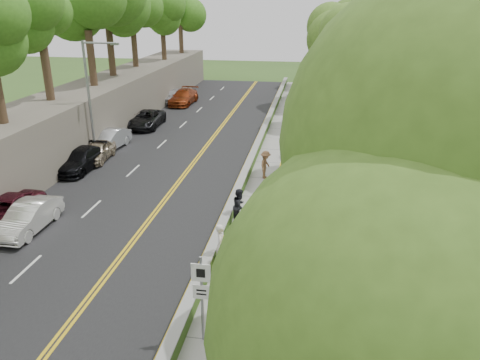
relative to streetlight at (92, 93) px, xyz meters
name	(u,v)px	position (x,y,z in m)	size (l,w,h in m)	color
ground	(195,286)	(10.46, -14.00, -4.64)	(140.00, 140.00, 0.00)	#33511E
road	(173,158)	(5.06, 1.00, -4.62)	(11.20, 66.00, 0.04)	black
sidewalk	(286,164)	(13.01, 1.00, -4.61)	(4.20, 66.00, 0.05)	gray
jersey_barrier	(253,158)	(10.71, 1.00, -4.34)	(0.42, 66.00, 0.60)	#7DE42A
rock_embankment	(62,126)	(-3.04, 1.00, -2.64)	(5.00, 66.00, 4.00)	#595147
chainlink_fence	(318,151)	(15.11, 1.00, -3.64)	(0.04, 66.00, 2.00)	slate
trees_fenceside	(363,60)	(17.46, 1.00, 2.36)	(7.00, 66.00, 14.00)	#537D27
streetlight	(92,93)	(0.00, 0.00, 0.00)	(2.52, 0.22, 8.00)	gray
signpost	(202,290)	(11.51, -17.02, -2.68)	(0.62, 0.09, 3.10)	gray
construction_barrel	(313,153)	(14.76, 2.23, -4.17)	(0.51, 0.51, 0.83)	#E55008
car_1	(29,217)	(1.46, -10.76, -3.92)	(1.45, 4.15, 1.37)	white
car_2	(4,211)	(-0.14, -10.28, -3.94)	(2.19, 4.76, 1.32)	#4E1421
car_3	(81,160)	(-0.14, -2.32, -3.92)	(1.92, 4.72, 1.37)	black
car_4	(98,151)	(0.13, -0.38, -3.94)	(1.56, 3.88, 1.32)	tan
car_5	(109,140)	(-0.14, 2.05, -3.87)	(1.54, 4.42, 1.46)	silver
car_6	(147,119)	(0.40, 8.74, -3.90)	(2.31, 5.02, 1.39)	black
car_7	(184,97)	(1.03, 18.30, -3.84)	(2.13, 5.24, 1.52)	#913716
car_8	(175,96)	(-0.14, 18.90, -3.87)	(1.73, 4.29, 1.46)	silver
painter_0	(228,254)	(11.61, -13.00, -3.70)	(0.87, 0.56, 1.77)	#D5CB01
painter_1	(221,245)	(11.21, -12.41, -3.65)	(0.69, 0.45, 1.89)	silver
painter_2	(240,206)	(11.34, -8.42, -3.68)	(0.89, 0.69, 1.83)	black
painter_3	(266,165)	(11.91, -2.00, -3.71)	(1.14, 0.65, 1.76)	brown
person_far	(296,124)	(13.30, 8.36, -3.71)	(1.03, 0.43, 1.76)	black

